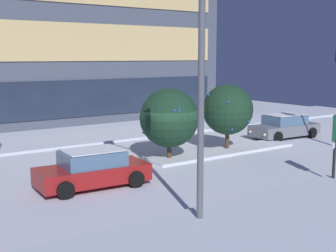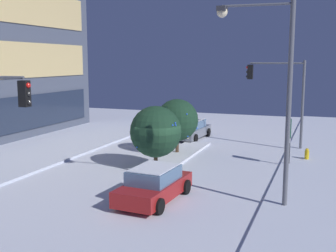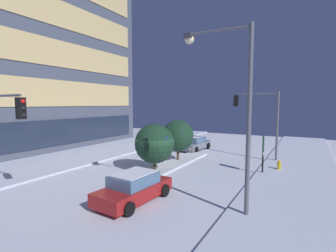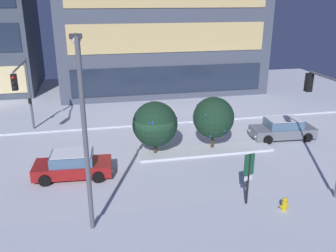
# 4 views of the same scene
# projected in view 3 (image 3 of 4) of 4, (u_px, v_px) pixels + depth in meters

# --- Properties ---
(ground) EXTENTS (52.00, 52.00, 0.00)m
(ground) POSITION_uv_depth(u_px,v_px,m) (158.00, 174.00, 17.69)
(ground) COLOR silver
(curb_strip_near) EXTENTS (52.00, 5.20, 0.14)m
(curb_strip_near) POSITION_uv_depth(u_px,v_px,m) (294.00, 195.00, 13.39)
(curb_strip_near) COLOR silver
(curb_strip_near) RESTS_ON ground
(curb_strip_far) EXTENTS (52.00, 5.20, 0.14)m
(curb_strip_far) POSITION_uv_depth(u_px,v_px,m) (75.00, 159.00, 21.97)
(curb_strip_far) COLOR silver
(curb_strip_far) RESTS_ON ground
(median_strip) EXTENTS (9.00, 1.80, 0.14)m
(median_strip) POSITION_uv_depth(u_px,v_px,m) (178.00, 162.00, 20.94)
(median_strip) COLOR silver
(median_strip) RESTS_ON ground
(office_tower_main) EXTENTS (21.11, 11.38, 28.37)m
(office_tower_main) POSITION_uv_depth(u_px,v_px,m) (39.00, 26.00, 29.26)
(office_tower_main) COLOR #4C5466
(office_tower_main) RESTS_ON ground
(car_near) EXTENTS (4.50, 2.29, 1.49)m
(car_near) POSITION_uv_depth(u_px,v_px,m) (134.00, 188.00, 12.64)
(car_near) COLOR maroon
(car_near) RESTS_ON ground
(car_far) EXTENTS (4.69, 2.25, 1.49)m
(car_far) POSITION_uv_depth(u_px,v_px,m) (195.00, 143.00, 26.78)
(car_far) COLOR slate
(car_far) RESTS_ON ground
(traffic_light_corner_near_right) EXTENTS (0.32, 3.93, 6.06)m
(traffic_light_corner_near_right) POSITION_uv_depth(u_px,v_px,m) (259.00, 113.00, 21.78)
(traffic_light_corner_near_right) COLOR #565960
(traffic_light_corner_near_right) RESTS_ON ground
(street_lamp_arched) EXTENTS (0.56, 3.06, 8.33)m
(street_lamp_arched) POSITION_uv_depth(u_px,v_px,m) (231.00, 95.00, 10.78)
(street_lamp_arched) COLOR #565960
(street_lamp_arched) RESTS_ON ground
(fire_hydrant) EXTENTS (0.48, 0.26, 0.81)m
(fire_hydrant) POSITION_uv_depth(u_px,v_px,m) (279.00, 166.00, 18.38)
(fire_hydrant) COLOR gold
(fire_hydrant) RESTS_ON ground
(parking_info_sign) EXTENTS (0.55, 0.19, 2.76)m
(parking_info_sign) POSITION_uv_depth(u_px,v_px,m) (263.00, 150.00, 17.40)
(parking_info_sign) COLOR black
(parking_info_sign) RESTS_ON ground
(decorated_tree_median) EXTENTS (2.71, 2.71, 3.61)m
(decorated_tree_median) POSITION_uv_depth(u_px,v_px,m) (178.00, 136.00, 21.37)
(decorated_tree_median) COLOR #473323
(decorated_tree_median) RESTS_ON ground
(decorated_tree_left_of_median) EXTENTS (2.90, 2.89, 3.56)m
(decorated_tree_left_of_median) POSITION_uv_depth(u_px,v_px,m) (155.00, 144.00, 17.94)
(decorated_tree_left_of_median) COLOR #473323
(decorated_tree_left_of_median) RESTS_ON ground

